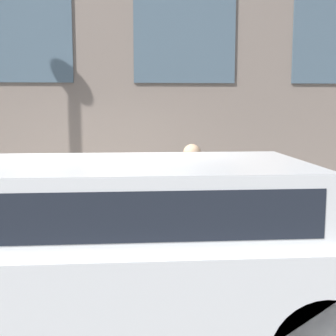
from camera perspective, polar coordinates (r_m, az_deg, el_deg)
The scene contains 5 objects.
ground_plane at distance 5.90m, azimuth -8.66°, elevation -14.34°, with size 80.00×80.00×0.00m, color #514F4C.
sidewalk at distance 7.04m, azimuth -7.98°, elevation -10.05°, with size 2.49×60.00×0.13m.
fire_hydrant at distance 6.38m, azimuth -3.00°, elevation -7.72°, with size 0.30×0.42×0.74m.
person at distance 6.51m, azimuth 2.92°, elevation -2.46°, with size 0.37×0.25×1.54m.
parked_truck_white_near at distance 4.16m, azimuth -6.57°, elevation -9.02°, with size 1.85×5.10×1.72m.
Camera 1 is at (-5.45, -0.41, 2.21)m, focal length 50.00 mm.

